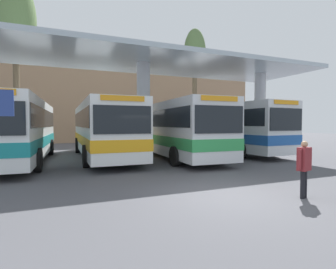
% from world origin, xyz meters
% --- Properties ---
extents(ground_plane, '(100.00, 100.00, 0.00)m').
position_xyz_m(ground_plane, '(0.00, 0.00, 0.00)').
color(ground_plane, '#4C4C51').
extents(townhouse_backdrop, '(40.00, 0.58, 10.74)m').
position_xyz_m(townhouse_backdrop, '(0.00, 24.28, 6.23)').
color(townhouse_backdrop, '#9E7A5B').
rests_on(townhouse_backdrop, ground_plane).
extents(station_canopy, '(21.81, 6.24, 5.76)m').
position_xyz_m(station_canopy, '(0.00, 8.09, 5.01)').
color(station_canopy, silver).
rests_on(station_canopy, ground_plane).
extents(transit_bus_left_bay, '(3.16, 11.36, 3.29)m').
position_xyz_m(transit_bus_left_bay, '(-6.39, 9.68, 1.84)').
color(transit_bus_left_bay, white).
rests_on(transit_bus_left_bay, ground_plane).
extents(transit_bus_center_bay, '(2.92, 11.88, 3.25)m').
position_xyz_m(transit_bus_center_bay, '(-1.98, 10.26, 1.83)').
color(transit_bus_center_bay, white).
rests_on(transit_bus_center_bay, ground_plane).
extents(transit_bus_right_bay, '(3.10, 10.41, 3.30)m').
position_xyz_m(transit_bus_right_bay, '(2.14, 8.46, 1.84)').
color(transit_bus_right_bay, silver).
rests_on(transit_bus_right_bay, ground_plane).
extents(transit_bus_far_right_bay, '(3.15, 11.57, 3.37)m').
position_xyz_m(transit_bus_far_right_bay, '(6.59, 10.04, 1.89)').
color(transit_bus_far_right_bay, silver).
rests_on(transit_bus_far_right_bay, ground_plane).
extents(pedestrian_waiting, '(0.59, 0.34, 1.60)m').
position_xyz_m(pedestrian_waiting, '(1.81, -1.02, 0.97)').
color(pedestrian_waiting, black).
rests_on(pedestrian_waiting, ground_plane).
extents(poplar_tree_behind_left, '(2.65, 2.65, 11.96)m').
position_xyz_m(poplar_tree_behind_left, '(-7.09, 14.24, 8.90)').
color(poplar_tree_behind_left, brown).
rests_on(poplar_tree_behind_left, ground_plane).
extents(poplar_tree_behind_right, '(2.00, 2.00, 10.74)m').
position_xyz_m(poplar_tree_behind_right, '(7.08, 15.11, 8.21)').
color(poplar_tree_behind_right, brown).
rests_on(poplar_tree_behind_right, ground_plane).
extents(parked_car_street, '(4.23, 2.18, 1.98)m').
position_xyz_m(parked_car_street, '(8.70, 20.47, 0.96)').
color(parked_car_street, silver).
rests_on(parked_car_street, ground_plane).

